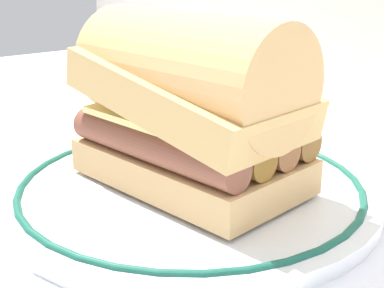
# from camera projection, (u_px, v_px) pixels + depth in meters

# --- Properties ---
(ground_plane) EXTENTS (1.50, 1.50, 0.00)m
(ground_plane) POSITION_uv_depth(u_px,v_px,m) (211.00, 209.00, 0.42)
(ground_plane) COLOR white
(plate) EXTENTS (0.29, 0.29, 0.01)m
(plate) POSITION_uv_depth(u_px,v_px,m) (192.00, 188.00, 0.44)
(plate) COLOR white
(plate) RESTS_ON ground_plane
(sausage_sandwich) EXTENTS (0.19, 0.13, 0.13)m
(sausage_sandwich) POSITION_uv_depth(u_px,v_px,m) (192.00, 102.00, 0.42)
(sausage_sandwich) COLOR tan
(sausage_sandwich) RESTS_ON plate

